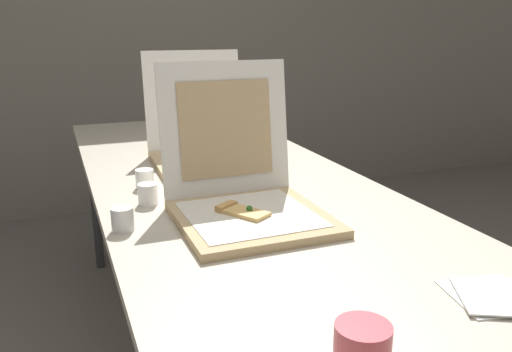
{
  "coord_description": "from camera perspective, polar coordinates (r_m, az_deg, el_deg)",
  "views": [
    {
      "loc": [
        -0.51,
        -0.89,
        1.22
      ],
      "look_at": [
        0.02,
        0.47,
        0.8
      ],
      "focal_mm": 37.04,
      "sensor_mm": 36.0,
      "label": 1
    }
  ],
  "objects": [
    {
      "name": "wall_back",
      "position": [
        3.6,
        -13.76,
        17.0
      ],
      "size": [
        10.0,
        0.1,
        2.6
      ],
      "primitive_type": "cube",
      "color": "gray",
      "rests_on": "ground"
    },
    {
      "name": "napkin_pile",
      "position": [
        1.08,
        24.58,
        -11.67
      ],
      "size": [
        0.19,
        0.19,
        0.01
      ],
      "color": "white",
      "rests_on": "table"
    },
    {
      "name": "table",
      "position": [
        1.7,
        -2.77,
        -1.96
      ],
      "size": [
        0.85,
        2.34,
        0.74
      ],
      "color": "#BCB29E",
      "rests_on": "ground"
    },
    {
      "name": "pizza_box_front",
      "position": [
        1.36,
        -1.15,
        -2.23
      ],
      "size": [
        0.37,
        0.42,
        0.39
      ],
      "rotation": [
        0.0,
        0.0,
        -0.0
      ],
      "color": "tan",
      "rests_on": "table"
    },
    {
      "name": "cup_white_mid",
      "position": [
        1.64,
        -11.94,
        -0.3
      ],
      "size": [
        0.05,
        0.05,
        0.06
      ],
      "primitive_type": "cylinder",
      "color": "white",
      "rests_on": "table"
    },
    {
      "name": "pizza_box_middle",
      "position": [
        1.91,
        -5.63,
        3.17
      ],
      "size": [
        0.38,
        0.43,
        0.39
      ],
      "rotation": [
        0.0,
        0.0,
        -0.04
      ],
      "color": "tan",
      "rests_on": "table"
    },
    {
      "name": "cup_white_near_left",
      "position": [
        1.32,
        -14.22,
        -4.53
      ],
      "size": [
        0.05,
        0.05,
        0.06
      ],
      "primitive_type": "cylinder",
      "color": "white",
      "rests_on": "table"
    },
    {
      "name": "cup_white_near_center",
      "position": [
        1.49,
        -11.6,
        -1.92
      ],
      "size": [
        0.05,
        0.05,
        0.06
      ],
      "primitive_type": "cylinder",
      "color": "white",
      "rests_on": "table"
    }
  ]
}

